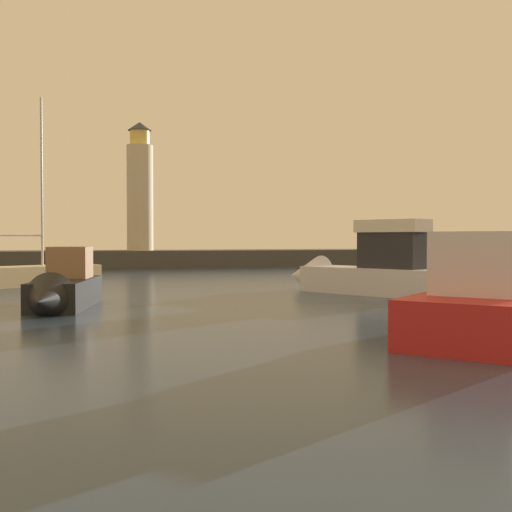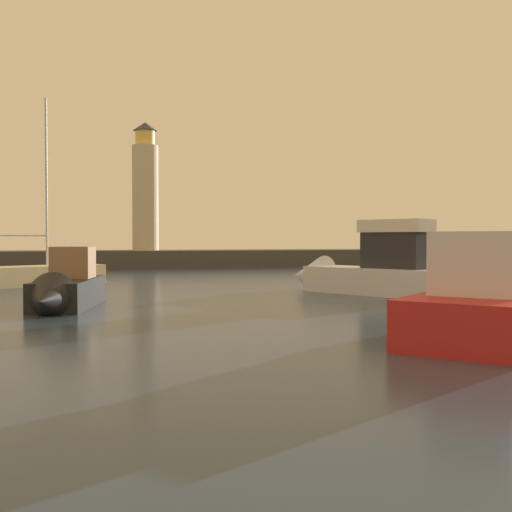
% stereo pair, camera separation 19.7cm
% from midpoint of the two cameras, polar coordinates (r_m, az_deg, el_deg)
% --- Properties ---
extents(ground_plane, '(220.00, 220.00, 0.00)m').
position_cam_midpoint_polar(ground_plane, '(28.61, -9.93, -3.49)').
color(ground_plane, '#2D3D51').
extents(breakwater, '(70.75, 5.78, 1.52)m').
position_cam_midpoint_polar(breakwater, '(55.71, -13.20, -0.29)').
color(breakwater, '#423F3D').
rests_on(breakwater, ground_plane).
extents(lighthouse, '(2.32, 2.32, 11.37)m').
position_cam_midpoint_polar(lighthouse, '(56.05, -10.76, 6.02)').
color(lighthouse, beige).
rests_on(lighthouse, breakwater).
extents(motorboat_0, '(5.95, 8.42, 3.75)m').
position_cam_midpoint_polar(motorboat_0, '(29.01, 9.42, -1.34)').
color(motorboat_0, silver).
rests_on(motorboat_0, ground_plane).
extents(motorboat_4, '(8.80, 8.01, 3.38)m').
position_cam_midpoint_polar(motorboat_4, '(18.38, 21.61, -3.76)').
color(motorboat_4, '#B21E1E').
rests_on(motorboat_4, ground_plane).
extents(motorboat_5, '(3.02, 6.54, 2.50)m').
position_cam_midpoint_polar(motorboat_5, '(23.17, -17.74, -2.96)').
color(motorboat_5, black).
rests_on(motorboat_5, ground_plane).
extents(sailboat_moored, '(7.66, 5.83, 10.25)m').
position_cam_midpoint_polar(sailboat_moored, '(35.55, -20.32, -1.66)').
color(sailboat_moored, beige).
rests_on(sailboat_moored, ground_plane).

